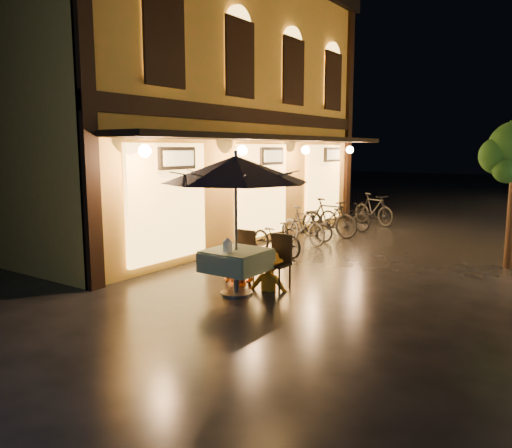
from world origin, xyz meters
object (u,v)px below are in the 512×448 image
Objects in this scene: table_lantern at (228,244)px; cafe_table at (236,261)px; patio_umbrella at (236,169)px; person_orange at (238,247)px; person_yellow at (270,252)px; bicycle_0 at (276,237)px.

cafe_table is at bearing 90.00° from table_lantern.
person_orange is (-0.38, 0.57, -1.46)m from patio_umbrella.
table_lantern is (0.00, -0.24, -1.23)m from patio_umbrella.
table_lantern is at bearing -90.00° from cafe_table.
patio_umbrella is (0.00, 0.00, 1.56)m from cafe_table.
person_yellow is (0.32, 0.56, -1.47)m from patio_umbrella.
bicycle_0 reaches higher than cafe_table.
patio_umbrella reaches higher than bicycle_0.
cafe_table is 3.96× the size of table_lantern.
patio_umbrella is 3.70m from bicycle_0.
person_orange is 2.62m from bicycle_0.
person_orange reaches higher than person_yellow.
person_yellow reaches higher than bicycle_0.
table_lantern is 0.93m from person_orange.
table_lantern is 0.18× the size of person_orange.
table_lantern is at bearing -146.12° from bicycle_0.
table_lantern is at bearing 111.23° from person_orange.
cafe_table is 0.70m from person_orange.
cafe_table is 0.65m from person_yellow.
person_orange is 1.02× the size of person_yellow.
cafe_table is at bearing -159.44° from patio_umbrella.
person_yellow is (0.32, 0.56, 0.09)m from cafe_table.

